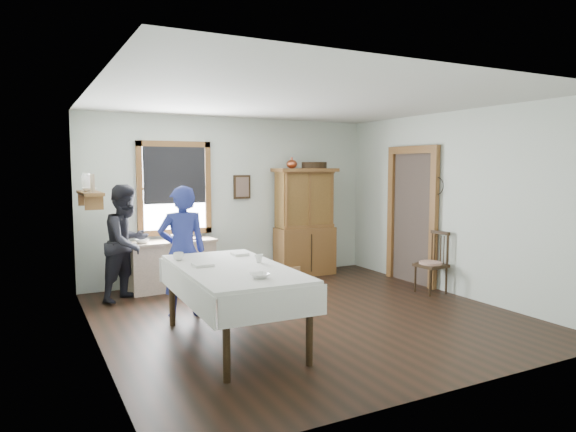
{
  "coord_description": "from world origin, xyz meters",
  "views": [
    {
      "loc": [
        -3.15,
        -5.56,
        1.89
      ],
      "look_at": [
        -0.1,
        0.3,
        1.25
      ],
      "focal_mm": 32.0,
      "sensor_mm": 36.0,
      "label": 1
    }
  ],
  "objects_px": {
    "work_counter": "(172,265)",
    "china_hutch": "(305,222)",
    "pail": "(272,275)",
    "spindle_chair": "(431,262)",
    "wicker_basket": "(289,272)",
    "figure_dark": "(127,247)",
    "dining_table": "(233,305)",
    "woman_blue": "(182,256)"
  },
  "relations": [
    {
      "from": "china_hutch",
      "to": "pail",
      "type": "bearing_deg",
      "value": -153.39
    },
    {
      "from": "pail",
      "to": "work_counter",
      "type": "bearing_deg",
      "value": 167.12
    },
    {
      "from": "wicker_basket",
      "to": "work_counter",
      "type": "bearing_deg",
      "value": 177.33
    },
    {
      "from": "work_counter",
      "to": "china_hutch",
      "type": "xyz_separation_m",
      "value": [
        2.36,
        0.02,
        0.55
      ]
    },
    {
      "from": "work_counter",
      "to": "china_hutch",
      "type": "bearing_deg",
      "value": -3.42
    },
    {
      "from": "china_hutch",
      "to": "figure_dark",
      "type": "distance_m",
      "value": 3.1
    },
    {
      "from": "china_hutch",
      "to": "spindle_chair",
      "type": "height_order",
      "value": "china_hutch"
    },
    {
      "from": "dining_table",
      "to": "pail",
      "type": "xyz_separation_m",
      "value": [
        1.6,
        2.36,
        -0.28
      ]
    },
    {
      "from": "work_counter",
      "to": "pail",
      "type": "relative_size",
      "value": 4.76
    },
    {
      "from": "dining_table",
      "to": "wicker_basket",
      "type": "distance_m",
      "value": 3.34
    },
    {
      "from": "wicker_basket",
      "to": "dining_table",
      "type": "bearing_deg",
      "value": -128.0
    },
    {
      "from": "spindle_chair",
      "to": "woman_blue",
      "type": "bearing_deg",
      "value": 166.64
    },
    {
      "from": "work_counter",
      "to": "spindle_chair",
      "type": "bearing_deg",
      "value": -34.68
    },
    {
      "from": "china_hutch",
      "to": "figure_dark",
      "type": "bearing_deg",
      "value": -171.64
    },
    {
      "from": "dining_table",
      "to": "woman_blue",
      "type": "relative_size",
      "value": 1.36
    },
    {
      "from": "work_counter",
      "to": "spindle_chair",
      "type": "relative_size",
      "value": 1.43
    },
    {
      "from": "china_hutch",
      "to": "wicker_basket",
      "type": "relative_size",
      "value": 5.35
    },
    {
      "from": "work_counter",
      "to": "pail",
      "type": "bearing_deg",
      "value": -16.83
    },
    {
      "from": "work_counter",
      "to": "woman_blue",
      "type": "height_order",
      "value": "woman_blue"
    },
    {
      "from": "dining_table",
      "to": "pail",
      "type": "distance_m",
      "value": 2.87
    },
    {
      "from": "work_counter",
      "to": "wicker_basket",
      "type": "height_order",
      "value": "work_counter"
    },
    {
      "from": "china_hutch",
      "to": "pail",
      "type": "xyz_separation_m",
      "value": [
        -0.81,
        -0.38,
        -0.79
      ]
    },
    {
      "from": "pail",
      "to": "spindle_chair",
      "type": "bearing_deg",
      "value": -42.07
    },
    {
      "from": "work_counter",
      "to": "china_hutch",
      "type": "height_order",
      "value": "china_hutch"
    },
    {
      "from": "wicker_basket",
      "to": "figure_dark",
      "type": "bearing_deg",
      "value": -174.98
    },
    {
      "from": "dining_table",
      "to": "figure_dark",
      "type": "relative_size",
      "value": 1.37
    },
    {
      "from": "figure_dark",
      "to": "dining_table",
      "type": "bearing_deg",
      "value": -112.83
    },
    {
      "from": "pail",
      "to": "woman_blue",
      "type": "relative_size",
      "value": 0.18
    },
    {
      "from": "pail",
      "to": "wicker_basket",
      "type": "height_order",
      "value": "pail"
    },
    {
      "from": "wicker_basket",
      "to": "figure_dark",
      "type": "distance_m",
      "value": 2.8
    },
    {
      "from": "dining_table",
      "to": "wicker_basket",
      "type": "relative_size",
      "value": 6.01
    },
    {
      "from": "dining_table",
      "to": "figure_dark",
      "type": "distance_m",
      "value": 2.5
    },
    {
      "from": "china_hutch",
      "to": "dining_table",
      "type": "bearing_deg",
      "value": -129.65
    },
    {
      "from": "china_hutch",
      "to": "dining_table",
      "type": "relative_size",
      "value": 0.89
    },
    {
      "from": "wicker_basket",
      "to": "figure_dark",
      "type": "relative_size",
      "value": 0.23
    },
    {
      "from": "work_counter",
      "to": "pail",
      "type": "xyz_separation_m",
      "value": [
        1.55,
        -0.35,
        -0.24
      ]
    },
    {
      "from": "china_hutch",
      "to": "woman_blue",
      "type": "distance_m",
      "value": 3.01
    },
    {
      "from": "woman_blue",
      "to": "figure_dark",
      "type": "height_order",
      "value": "woman_blue"
    },
    {
      "from": "dining_table",
      "to": "woman_blue",
      "type": "height_order",
      "value": "woman_blue"
    },
    {
      "from": "china_hutch",
      "to": "wicker_basket",
      "type": "bearing_deg",
      "value": -160.94
    },
    {
      "from": "pail",
      "to": "wicker_basket",
      "type": "relative_size",
      "value": 0.81
    },
    {
      "from": "dining_table",
      "to": "spindle_chair",
      "type": "bearing_deg",
      "value": 11.52
    }
  ]
}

